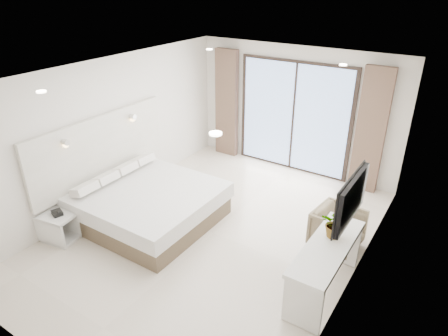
{
  "coord_description": "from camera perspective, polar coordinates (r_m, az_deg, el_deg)",
  "views": [
    {
      "loc": [
        3.23,
        -4.6,
        4.0
      ],
      "look_at": [
        -0.05,
        0.4,
        1.06
      ],
      "focal_mm": 32.0,
      "sensor_mm": 36.0,
      "label": 1
    }
  ],
  "objects": [
    {
      "name": "ground",
      "position": [
        6.9,
        -1.51,
        -9.3
      ],
      "size": [
        6.2,
        6.2,
        0.0
      ],
      "primitive_type": "plane",
      "color": "beige",
      "rests_on": "ground"
    },
    {
      "name": "room_shell",
      "position": [
        6.77,
        0.38,
        5.22
      ],
      "size": [
        4.62,
        6.22,
        2.72
      ],
      "color": "silver",
      "rests_on": "ground"
    },
    {
      "name": "bed",
      "position": [
        7.19,
        -10.76,
        -5.1
      ],
      "size": [
        2.22,
        2.11,
        0.76
      ],
      "color": "brown",
      "rests_on": "ground"
    },
    {
      "name": "nightstand",
      "position": [
        7.14,
        -22.43,
        -7.84
      ],
      "size": [
        0.59,
        0.51,
        0.47
      ],
      "rotation": [
        0.0,
        0.0,
        0.17
      ],
      "color": "silver",
      "rests_on": "ground"
    },
    {
      "name": "phone",
      "position": [
        7.02,
        -22.74,
        -5.94
      ],
      "size": [
        0.23,
        0.2,
        0.06
      ],
      "primitive_type": "cube",
      "rotation": [
        0.0,
        0.0,
        -0.33
      ],
      "color": "black",
      "rests_on": "nightstand"
    },
    {
      "name": "console_desk",
      "position": [
        5.63,
        14.39,
        -12.37
      ],
      "size": [
        0.52,
        1.66,
        0.77
      ],
      "color": "silver",
      "rests_on": "ground"
    },
    {
      "name": "plant",
      "position": [
        5.61,
        15.65,
        -8.11
      ],
      "size": [
        0.38,
        0.42,
        0.32
      ],
      "primitive_type": "imported",
      "rotation": [
        0.0,
        0.0,
        -0.03
      ],
      "color": "#33662D",
      "rests_on": "console_desk"
    },
    {
      "name": "armchair",
      "position": [
        6.66,
        15.94,
        -8.11
      ],
      "size": [
        0.74,
        0.77,
        0.72
      ],
      "primitive_type": "imported",
      "rotation": [
        0.0,
        0.0,
        1.45
      ],
      "color": "#847456",
      "rests_on": "ground"
    }
  ]
}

